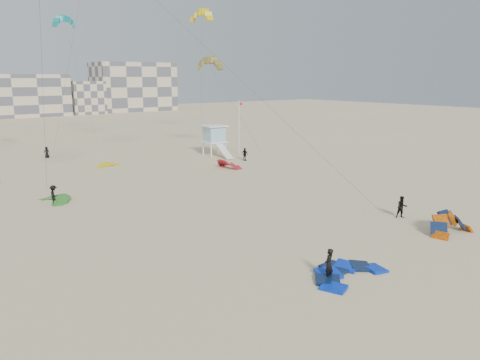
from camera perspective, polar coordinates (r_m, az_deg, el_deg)
ground at (r=28.28m, az=4.86°, el=-10.67°), size 320.00×320.00×0.00m
kite_ground_blue at (r=27.81m, az=13.01°, el=-11.37°), size 4.88×5.09×1.03m
kite_ground_orange at (r=37.31m, az=24.25°, el=-5.99°), size 3.98×3.92×3.79m
kite_ground_green at (r=45.98m, az=-21.62°, el=-2.43°), size 4.01×3.80×1.63m
kite_ground_red_far at (r=58.72m, az=-1.41°, el=1.52°), size 3.81×3.63×3.29m
kite_ground_yellow at (r=61.75m, az=-15.74°, el=1.59°), size 3.36×3.52×1.47m
kitesurfer_main at (r=26.78m, az=10.77°, el=-10.08°), size 0.78×0.63×1.84m
kitesurfer_b at (r=39.76m, az=19.13°, el=-3.14°), size 1.09×1.03×1.78m
kitesurfer_c at (r=44.70m, az=-21.77°, el=-1.69°), size 0.94×1.26×1.74m
kitesurfer_d at (r=63.56m, az=0.60°, el=3.16°), size 0.65×1.10×1.75m
kitesurfer_e at (r=71.10m, az=-22.50°, el=3.14°), size 0.90×0.73×1.61m
kitesurfer_f at (r=83.61m, az=-3.40°, el=5.29°), size 0.49×1.46×1.56m
kite_fly_olive at (r=70.05m, az=-3.76°, el=13.85°), size 5.42×13.88×13.52m
kite_fly_yellow at (r=85.87m, az=-4.72°, el=19.24°), size 5.50×5.43×22.06m
kite_fly_teal_b at (r=86.23m, az=-20.65°, el=17.52°), size 3.68×10.96×20.16m
lifeguard_tower_near at (r=67.77m, az=-3.14°, el=4.82°), size 3.30×6.10×4.39m
flagpole at (r=68.85m, az=-0.10°, el=6.58°), size 0.64×0.10×7.82m
condo_mid at (r=151.98m, az=-26.57°, el=9.18°), size 32.00×16.00×12.00m
condo_east at (r=165.75m, az=-12.85°, el=11.01°), size 26.00×14.00×16.00m
condo_fill_right at (r=155.57m, az=-18.33°, el=9.52°), size 10.00×10.00×10.00m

